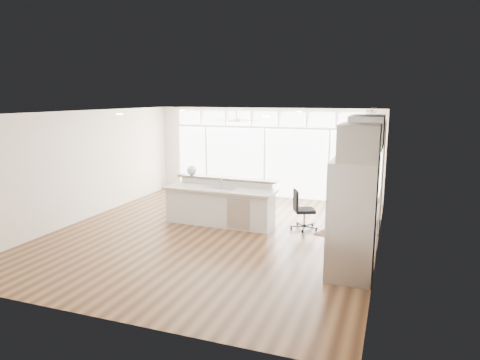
% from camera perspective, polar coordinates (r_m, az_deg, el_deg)
% --- Properties ---
extents(floor, '(7.00, 8.00, 0.02)m').
position_cam_1_polar(floor, '(9.72, -3.48, -7.16)').
color(floor, '#432714').
rests_on(floor, ground).
extents(ceiling, '(7.00, 8.00, 0.02)m').
position_cam_1_polar(ceiling, '(9.25, -3.67, 9.01)').
color(ceiling, white).
rests_on(ceiling, wall_back).
extents(wall_back, '(7.00, 0.04, 2.70)m').
position_cam_1_polar(wall_back, '(13.11, 3.44, 3.68)').
color(wall_back, white).
rests_on(wall_back, floor).
extents(wall_front, '(7.00, 0.04, 2.70)m').
position_cam_1_polar(wall_front, '(6.04, -18.98, -5.67)').
color(wall_front, white).
rests_on(wall_front, floor).
extents(wall_left, '(0.04, 8.00, 2.70)m').
position_cam_1_polar(wall_left, '(11.24, -20.17, 1.79)').
color(wall_left, white).
rests_on(wall_left, floor).
extents(wall_right, '(0.04, 8.00, 2.70)m').
position_cam_1_polar(wall_right, '(8.63, 18.26, -0.71)').
color(wall_right, white).
rests_on(wall_right, floor).
extents(glass_wall, '(5.80, 0.06, 2.08)m').
position_cam_1_polar(glass_wall, '(13.10, 3.35, 2.35)').
color(glass_wall, white).
rests_on(glass_wall, wall_back).
extents(transom_row, '(5.90, 0.06, 0.40)m').
position_cam_1_polar(transom_row, '(12.96, 3.41, 8.17)').
color(transom_row, white).
rests_on(transom_row, wall_back).
extents(desk_window, '(0.04, 0.85, 0.85)m').
position_cam_1_polar(desk_window, '(8.89, 18.15, 0.94)').
color(desk_window, white).
rests_on(desk_window, wall_right).
extents(ceiling_fan, '(1.16, 1.16, 0.32)m').
position_cam_1_polar(ceiling_fan, '(12.04, -0.46, 8.45)').
color(ceiling_fan, white).
rests_on(ceiling_fan, ceiling).
extents(recessed_lights, '(3.40, 3.00, 0.02)m').
position_cam_1_polar(recessed_lights, '(9.43, -3.18, 8.93)').
color(recessed_lights, beige).
rests_on(recessed_lights, ceiling).
extents(oven_cabinet, '(0.64, 1.20, 2.50)m').
position_cam_1_polar(oven_cabinet, '(10.43, 16.77, 0.77)').
color(oven_cabinet, silver).
rests_on(oven_cabinet, floor).
extents(desk_nook, '(0.72, 1.30, 0.76)m').
position_cam_1_polar(desk_nook, '(9.17, 15.64, -6.14)').
color(desk_nook, silver).
rests_on(desk_nook, floor).
extents(upper_cabinets, '(0.64, 1.30, 0.64)m').
position_cam_1_polar(upper_cabinets, '(8.81, 16.56, 6.20)').
color(upper_cabinets, silver).
rests_on(upper_cabinets, wall_right).
extents(refrigerator, '(0.76, 0.90, 2.00)m').
position_cam_1_polar(refrigerator, '(7.42, 14.70, -5.16)').
color(refrigerator, '#B3B3B8').
rests_on(refrigerator, floor).
extents(fridge_cabinet, '(0.64, 0.90, 0.60)m').
position_cam_1_polar(fridge_cabinet, '(7.17, 15.68, 4.84)').
color(fridge_cabinet, silver).
rests_on(fridge_cabinet, wall_right).
extents(framed_photos, '(0.06, 0.22, 0.80)m').
position_cam_1_polar(framed_photos, '(9.53, 18.23, 0.67)').
color(framed_photos, black).
rests_on(framed_photos, wall_right).
extents(kitchen_island, '(2.73, 1.08, 1.07)m').
position_cam_1_polar(kitchen_island, '(10.25, -2.71, -3.01)').
color(kitchen_island, silver).
rests_on(kitchen_island, floor).
extents(rug, '(1.01, 0.85, 0.01)m').
position_cam_1_polar(rug, '(9.83, 12.87, -7.13)').
color(rug, '#3C1E13').
rests_on(rug, floor).
extents(office_chair, '(0.62, 0.60, 0.92)m').
position_cam_1_polar(office_chair, '(9.98, 8.59, -3.97)').
color(office_chair, black).
rests_on(office_chair, floor).
extents(fishbowl, '(0.26, 0.26, 0.24)m').
position_cam_1_polar(fishbowl, '(10.88, -6.45, 1.29)').
color(fishbowl, silver).
rests_on(fishbowl, kitchen_island).
extents(monitor, '(0.09, 0.48, 0.40)m').
position_cam_1_polar(monitor, '(9.03, 15.32, -2.58)').
color(monitor, black).
rests_on(monitor, desk_nook).
extents(keyboard, '(0.18, 0.35, 0.02)m').
position_cam_1_polar(keyboard, '(9.09, 14.19, -3.68)').
color(keyboard, silver).
rests_on(keyboard, desk_nook).
extents(potted_plant, '(0.28, 0.30, 0.23)m').
position_cam_1_polar(potted_plant, '(10.29, 17.20, 8.29)').
color(potted_plant, '#255725').
rests_on(potted_plant, oven_cabinet).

